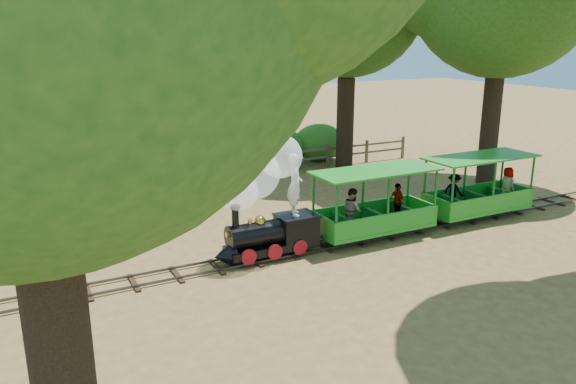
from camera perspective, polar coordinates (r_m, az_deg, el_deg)
name	(u,v)px	position (r m, az deg, el deg)	size (l,w,h in m)	color
ground	(323,247)	(15.08, 3.54, -5.62)	(90.00, 90.00, 0.00)	olive
track	(323,245)	(15.06, 3.55, -5.38)	(22.00, 1.00, 0.10)	#3F3D3A
locomotive	(263,190)	(13.82, -2.57, 0.18)	(2.77, 1.30, 3.18)	black
carriage_front	(373,212)	(15.65, 8.62, -1.98)	(3.54, 1.45, 1.84)	#1E8D21
carriage_rear	(478,193)	(18.20, 18.72, -0.14)	(3.54, 1.45, 1.84)	#1E8D21
fence	(217,166)	(21.87, -7.21, 2.65)	(18.10, 0.10, 1.00)	brown
shrub_west	(15,171)	(21.83, -25.96, 1.91)	(2.50, 1.92, 1.73)	#2D6B1E
shrub_mid_w	(103,157)	(22.03, -18.24, 3.41)	(3.13, 2.41, 2.17)	#2D6B1E
shrub_mid_e	(278,147)	(24.25, -1.00, 4.63)	(2.36, 1.81, 1.63)	#2D6B1E
shrub_east	(319,142)	(25.19, 3.16, 5.06)	(2.39, 1.84, 1.65)	#2D6B1E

